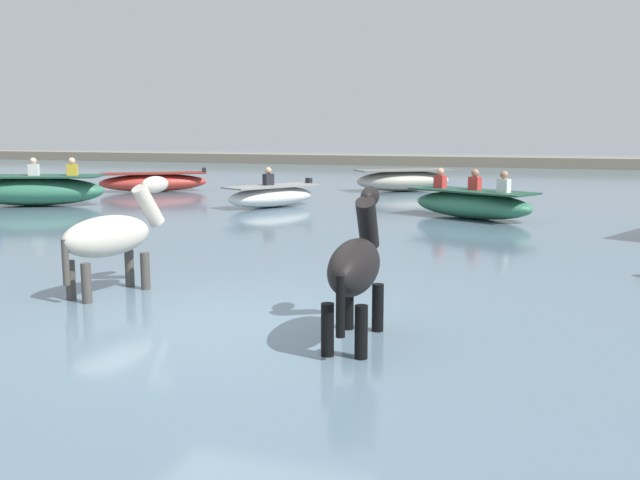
% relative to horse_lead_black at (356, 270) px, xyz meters
% --- Properties ---
extents(ground_plane, '(120.00, 120.00, 0.00)m').
position_rel_horse_lead_black_xyz_m(ground_plane, '(-1.29, 0.09, -1.08)').
color(ground_plane, '#84755B').
extents(water_surface, '(90.00, 90.00, 0.38)m').
position_rel_horse_lead_black_xyz_m(water_surface, '(-1.29, 10.09, -0.89)').
color(water_surface, slate).
rests_on(water_surface, ground).
extents(horse_lead_black, '(0.55, 1.69, 1.83)m').
position_rel_horse_lead_black_xyz_m(horse_lead_black, '(0.00, 0.00, 0.00)').
color(horse_lead_black, black).
rests_on(horse_lead_black, ground).
extents(horse_trailing_pinto, '(0.77, 1.67, 1.81)m').
position_rel_horse_lead_black_xyz_m(horse_trailing_pinto, '(-3.42, 0.94, -0.01)').
color(horse_trailing_pinto, beige).
rests_on(horse_trailing_pinto, ground).
extents(boat_mid_channel, '(2.17, 2.82, 1.05)m').
position_rel_horse_lead_black_xyz_m(boat_mid_channel, '(-5.46, 10.81, -0.41)').
color(boat_mid_channel, silver).
rests_on(boat_mid_channel, water_surface).
extents(boat_near_starboard, '(3.93, 2.69, 1.29)m').
position_rel_horse_lead_black_xyz_m(boat_near_starboard, '(-11.65, 9.05, -0.29)').
color(boat_near_starboard, '#337556').
rests_on(boat_near_starboard, water_surface).
extents(boat_mid_outer, '(3.38, 2.83, 0.72)m').
position_rel_horse_lead_black_xyz_m(boat_mid_outer, '(-3.22, 16.77, -0.34)').
color(boat_mid_outer, '#B2AD9E').
rests_on(boat_mid_outer, water_surface).
extents(boat_near_port, '(3.46, 2.88, 0.76)m').
position_rel_horse_lead_black_xyz_m(boat_near_port, '(-11.03, 13.92, -0.39)').
color(boat_near_port, '#BC382D').
rests_on(boat_near_port, water_surface).
extents(boat_far_inshore, '(3.24, 2.40, 1.13)m').
position_rel_horse_lead_black_xyz_m(boat_far_inshore, '(-0.14, 10.10, -0.36)').
color(boat_far_inshore, '#337556').
rests_on(boat_far_inshore, water_surface).
extents(far_shoreline, '(80.00, 2.40, 0.94)m').
position_rel_horse_lead_black_xyz_m(far_shoreline, '(-1.29, 33.89, -0.61)').
color(far_shoreline, gray).
rests_on(far_shoreline, ground).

